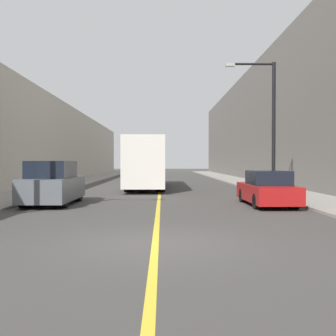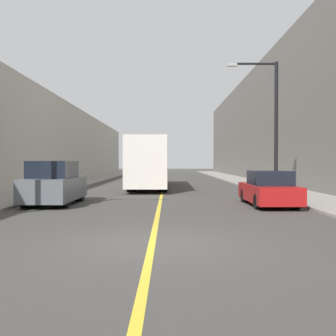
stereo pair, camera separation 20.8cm
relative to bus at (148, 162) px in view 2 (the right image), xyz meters
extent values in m
plane|color=#3F3D3A|center=(0.93, -19.14, -1.83)|extent=(200.00, 200.00, 0.00)
cube|color=gray|center=(-6.54, 10.86, -1.78)|extent=(3.17, 72.00, 0.10)
cube|color=gray|center=(8.39, 10.86, -1.78)|extent=(3.17, 72.00, 0.10)
cube|color=#B7B2A3|center=(-10.12, 10.86, 1.94)|extent=(4.00, 72.00, 7.54)
cube|color=#66605B|center=(11.97, 10.86, 3.88)|extent=(4.00, 72.00, 11.42)
cube|color=gold|center=(0.93, 10.86, -1.83)|extent=(0.16, 72.00, 0.01)
cube|color=silver|center=(0.00, 0.01, 0.03)|extent=(2.50, 12.07, 3.10)
cube|color=black|center=(0.00, -6.00, 0.58)|extent=(2.13, 0.04, 1.39)
cylinder|color=black|center=(-0.98, -3.73, -1.31)|extent=(0.55, 1.05, 1.05)
cylinder|color=black|center=(0.98, -3.73, -1.31)|extent=(0.55, 1.05, 1.05)
cylinder|color=black|center=(-0.98, 3.75, -1.31)|extent=(0.55, 1.05, 1.05)
cylinder|color=black|center=(0.98, 3.75, -1.31)|extent=(0.55, 1.05, 1.05)
cube|color=#51565B|center=(-3.68, -10.80, -1.14)|extent=(1.89, 4.45, 0.97)
cube|color=black|center=(-3.68, -11.03, -0.29)|extent=(1.67, 2.45, 0.73)
cube|color=black|center=(-3.68, -13.00, -0.97)|extent=(1.61, 0.04, 0.44)
cylinder|color=black|center=(-4.42, -12.18, -1.49)|extent=(0.42, 0.68, 0.68)
cylinder|color=black|center=(-2.94, -12.18, -1.49)|extent=(0.42, 0.68, 0.68)
cylinder|color=black|center=(-4.42, -9.43, -1.49)|extent=(0.42, 0.68, 0.68)
cylinder|color=black|center=(-2.94, -9.43, -1.49)|extent=(0.42, 0.68, 0.68)
cube|color=maroon|center=(5.57, -11.30, -1.29)|extent=(1.76, 4.39, 0.71)
cube|color=black|center=(5.57, -11.52, -0.64)|extent=(1.55, 1.98, 0.60)
cube|color=black|center=(5.57, -13.47, -1.17)|extent=(1.49, 0.04, 0.32)
cylinder|color=black|center=(4.88, -12.66, -1.52)|extent=(0.39, 0.62, 0.62)
cylinder|color=black|center=(6.25, -12.66, -1.52)|extent=(0.39, 0.62, 0.62)
cylinder|color=black|center=(4.88, -9.94, -1.52)|extent=(0.39, 0.62, 0.62)
cylinder|color=black|center=(6.25, -9.94, -1.52)|extent=(0.39, 0.62, 0.62)
cylinder|color=black|center=(7.10, -6.91, 1.84)|extent=(0.20, 0.20, 7.13)
cylinder|color=black|center=(5.92, -6.91, 5.30)|extent=(2.37, 0.12, 0.12)
cube|color=#999993|center=(4.73, -6.91, 5.25)|extent=(0.50, 0.24, 0.16)
camera|label=1|loc=(1.08, -28.02, 0.03)|focal=42.00mm
camera|label=2|loc=(1.29, -28.02, 0.03)|focal=42.00mm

